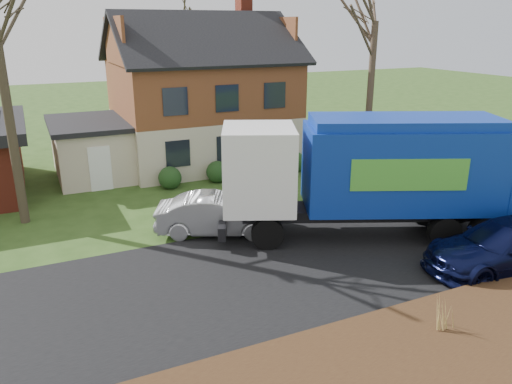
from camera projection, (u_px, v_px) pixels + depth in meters
name	position (u px, v px, depth m)	size (l,w,h in m)	color
ground	(290.00, 268.00, 15.95)	(120.00, 120.00, 0.00)	#2A4617
road	(290.00, 268.00, 15.95)	(80.00, 7.00, 0.02)	black
mulch_verge	(401.00, 360.00, 11.35)	(80.00, 3.50, 0.30)	#311A10
main_house	(193.00, 90.00, 27.22)	(12.95, 8.95, 9.26)	beige
garbage_truck	(371.00, 169.00, 17.73)	(10.48, 6.59, 4.39)	black
silver_sedan	(218.00, 215.00, 18.41)	(1.58, 4.53, 1.49)	#A7A9AF
navy_wagon	(506.00, 246.00, 15.72)	(2.20, 5.40, 1.57)	black
tree_back	(185.00, 10.00, 33.91)	(3.17, 3.17, 10.04)	#3C3424
grass_clump_mid	(444.00, 313.00, 12.19)	(0.30, 0.25, 0.84)	#A88C4A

